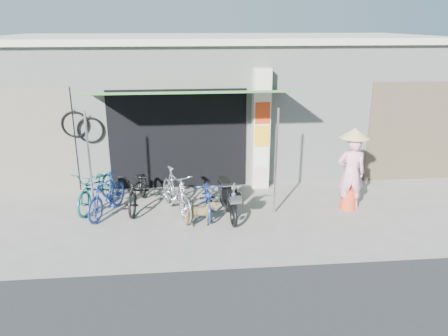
{
  "coord_description": "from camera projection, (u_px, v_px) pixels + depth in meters",
  "views": [
    {
      "loc": [
        -1.06,
        -7.99,
        4.03
      ],
      "look_at": [
        -0.2,
        1.0,
        1.0
      ],
      "focal_mm": 35.0,
      "sensor_mm": 36.0,
      "label": 1
    }
  ],
  "objects": [
    {
      "name": "street_dog",
      "position": [
        201.0,
        214.0,
        8.95
      ],
      "size": [
        0.7,
        0.41,
        0.56
      ],
      "primitive_type": "imported",
      "rotation": [
        0.0,
        0.0,
        1.73
      ],
      "color": "tan",
      "rests_on": "ground"
    },
    {
      "name": "bike_black",
      "position": [
        138.0,
        188.0,
        9.85
      ],
      "size": [
        0.81,
        1.81,
        0.92
      ],
      "primitive_type": "imported",
      "rotation": [
        0.0,
        0.0,
        -0.11
      ],
      "color": "black",
      "rests_on": "ground"
    },
    {
      "name": "ground",
      "position": [
        238.0,
        229.0,
        8.92
      ],
      "size": [
        80.0,
        80.0,
        0.0
      ],
      "primitive_type": "plane",
      "color": "gray",
      "rests_on": "ground"
    },
    {
      "name": "bike_silver",
      "position": [
        176.0,
        192.0,
        9.47
      ],
      "size": [
        1.08,
        1.79,
        1.04
      ],
      "primitive_type": "imported",
      "rotation": [
        0.0,
        0.0,
        0.37
      ],
      "color": "silver",
      "rests_on": "ground"
    },
    {
      "name": "shop_pillar",
      "position": [
        261.0,
        129.0,
        10.83
      ],
      "size": [
        0.42,
        0.44,
        3.0
      ],
      "color": "beige",
      "rests_on": "ground"
    },
    {
      "name": "nun",
      "position": [
        351.0,
        170.0,
        9.65
      ],
      "size": [
        0.67,
        0.64,
        1.88
      ],
      "rotation": [
        0.0,
        0.0,
        2.98
      ],
      "color": "#EB9EB7",
      "rests_on": "ground"
    },
    {
      "name": "bike_teal",
      "position": [
        96.0,
        188.0,
        9.88
      ],
      "size": [
        1.05,
        1.87,
        0.93
      ],
      "primitive_type": "imported",
      "rotation": [
        0.0,
        0.0,
        -0.26
      ],
      "color": "#156062",
      "rests_on": "ground"
    },
    {
      "name": "bicycle_shop",
      "position": [
        218.0,
        99.0,
        13.14
      ],
      "size": [
        12.3,
        5.3,
        3.66
      ],
      "color": "#A4A9A0",
      "rests_on": "ground"
    },
    {
      "name": "awning",
      "position": [
        189.0,
        95.0,
        9.58
      ],
      "size": [
        4.6,
        1.88,
        2.72
      ],
      "color": "#2F5D2A",
      "rests_on": "ground"
    },
    {
      "name": "neighbour_left",
      "position": [
        20.0,
        141.0,
        10.5
      ],
      "size": [
        2.6,
        0.06,
        2.6
      ],
      "primitive_type": "cube",
      "color": "#6B665B",
      "rests_on": "ground"
    },
    {
      "name": "bike_navy",
      "position": [
        208.0,
        196.0,
        9.57
      ],
      "size": [
        0.55,
        1.53,
        0.8
      ],
      "primitive_type": "imported",
      "rotation": [
        0.0,
        0.0,
        -0.01
      ],
      "color": "navy",
      "rests_on": "ground"
    },
    {
      "name": "bike_blue",
      "position": [
        107.0,
        195.0,
        9.47
      ],
      "size": [
        0.97,
        1.59,
        0.93
      ],
      "primitive_type": "imported",
      "rotation": [
        0.0,
        0.0,
        -0.37
      ],
      "color": "navy",
      "rests_on": "ground"
    },
    {
      "name": "moped",
      "position": [
        227.0,
        197.0,
        9.49
      ],
      "size": [
        0.46,
        1.61,
        0.91
      ],
      "rotation": [
        0.0,
        0.0,
        0.11
      ],
      "color": "black",
      "rests_on": "ground"
    },
    {
      "name": "neighbour_right",
      "position": [
        416.0,
        132.0,
        11.4
      ],
      "size": [
        2.6,
        0.06,
        2.6
      ],
      "primitive_type": "cube",
      "color": "brown",
      "rests_on": "ground"
    }
  ]
}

